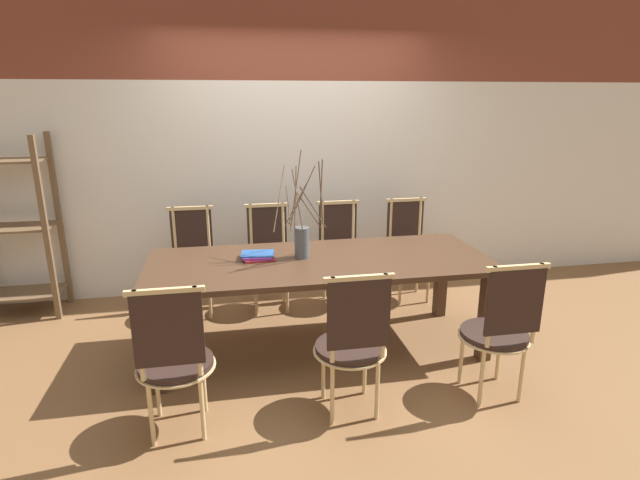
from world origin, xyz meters
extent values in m
plane|color=brown|center=(0.00, 0.00, 0.00)|extent=(16.00, 16.00, 0.00)
cube|color=silver|center=(0.00, 1.41, 1.02)|extent=(12.00, 0.06, 2.03)
cube|color=brown|center=(0.00, 1.41, 2.62)|extent=(12.00, 0.06, 1.17)
cube|color=#422B1C|center=(0.00, 0.00, 0.70)|extent=(2.54, 1.01, 0.04)
cube|color=#422B1C|center=(-1.16, -0.40, 0.34)|extent=(0.09, 0.09, 0.68)
cube|color=#422B1C|center=(1.16, -0.40, 0.34)|extent=(0.09, 0.09, 0.68)
cube|color=#422B1C|center=(-1.16, 0.40, 0.34)|extent=(0.09, 0.09, 0.68)
cube|color=#422B1C|center=(1.16, 0.40, 0.34)|extent=(0.09, 0.09, 0.68)
cylinder|color=black|center=(-0.99, -0.82, 0.43)|extent=(0.43, 0.43, 0.04)
cylinder|color=tan|center=(-0.99, -0.82, 0.40)|extent=(0.45, 0.45, 0.01)
cylinder|color=tan|center=(-1.13, -0.68, 0.20)|extent=(0.03, 0.03, 0.41)
cylinder|color=tan|center=(-0.86, -0.68, 0.20)|extent=(0.03, 0.03, 0.41)
cylinder|color=tan|center=(-1.13, -0.95, 0.20)|extent=(0.03, 0.03, 0.41)
cylinder|color=tan|center=(-0.86, -0.95, 0.20)|extent=(0.03, 0.03, 0.41)
cylinder|color=tan|center=(-1.14, -1.00, 0.70)|extent=(0.03, 0.03, 0.51)
cylinder|color=tan|center=(-0.84, -1.00, 0.70)|extent=(0.03, 0.03, 0.51)
cube|color=black|center=(-0.99, -1.00, 0.72)|extent=(0.36, 0.02, 0.41)
cube|color=tan|center=(-0.99, -1.00, 0.94)|extent=(0.40, 0.03, 0.03)
cylinder|color=black|center=(0.03, -0.82, 0.43)|extent=(0.43, 0.43, 0.04)
cylinder|color=tan|center=(0.03, -0.82, 0.40)|extent=(0.45, 0.45, 0.01)
cylinder|color=tan|center=(-0.11, -0.68, 0.20)|extent=(0.03, 0.03, 0.41)
cylinder|color=tan|center=(0.17, -0.68, 0.20)|extent=(0.03, 0.03, 0.41)
cylinder|color=tan|center=(-0.11, -0.95, 0.20)|extent=(0.03, 0.03, 0.41)
cylinder|color=tan|center=(0.17, -0.95, 0.20)|extent=(0.03, 0.03, 0.41)
cylinder|color=tan|center=(-0.12, -1.00, 0.70)|extent=(0.03, 0.03, 0.51)
cylinder|color=tan|center=(0.18, -1.00, 0.70)|extent=(0.03, 0.03, 0.51)
cube|color=black|center=(0.03, -1.00, 0.72)|extent=(0.36, 0.02, 0.41)
cube|color=tan|center=(0.03, -1.00, 0.94)|extent=(0.40, 0.03, 0.03)
cylinder|color=black|center=(0.98, -0.82, 0.43)|extent=(0.43, 0.43, 0.04)
cylinder|color=tan|center=(0.98, -0.82, 0.40)|extent=(0.45, 0.45, 0.01)
cylinder|color=tan|center=(0.85, -0.68, 0.20)|extent=(0.03, 0.03, 0.41)
cylinder|color=tan|center=(1.12, -0.68, 0.20)|extent=(0.03, 0.03, 0.41)
cylinder|color=tan|center=(0.85, -0.95, 0.20)|extent=(0.03, 0.03, 0.41)
cylinder|color=tan|center=(1.12, -0.95, 0.20)|extent=(0.03, 0.03, 0.41)
cylinder|color=tan|center=(0.84, -1.00, 0.70)|extent=(0.03, 0.03, 0.51)
cylinder|color=tan|center=(1.13, -1.00, 0.70)|extent=(0.03, 0.03, 0.51)
cube|color=black|center=(0.98, -1.00, 0.72)|extent=(0.36, 0.02, 0.41)
cube|color=tan|center=(0.98, -1.00, 0.94)|extent=(0.40, 0.03, 0.03)
cylinder|color=black|center=(-0.99, 0.82, 0.43)|extent=(0.43, 0.43, 0.04)
cylinder|color=tan|center=(-0.99, 0.82, 0.40)|extent=(0.45, 0.45, 0.01)
cylinder|color=tan|center=(-0.85, 0.68, 0.20)|extent=(0.03, 0.03, 0.41)
cylinder|color=tan|center=(-1.13, 0.68, 0.20)|extent=(0.03, 0.03, 0.41)
cylinder|color=tan|center=(-0.85, 0.95, 0.20)|extent=(0.03, 0.03, 0.41)
cylinder|color=tan|center=(-1.13, 0.95, 0.20)|extent=(0.03, 0.03, 0.41)
cylinder|color=tan|center=(-0.84, 1.00, 0.70)|extent=(0.03, 0.03, 0.51)
cylinder|color=tan|center=(-1.14, 1.00, 0.70)|extent=(0.03, 0.03, 0.51)
cube|color=black|center=(-0.99, 1.00, 0.72)|extent=(0.36, 0.02, 0.41)
cube|color=tan|center=(-0.99, 1.00, 0.94)|extent=(0.40, 0.03, 0.03)
cylinder|color=black|center=(-0.31, 0.82, 0.43)|extent=(0.43, 0.43, 0.04)
cylinder|color=tan|center=(-0.31, 0.82, 0.40)|extent=(0.45, 0.45, 0.01)
cylinder|color=tan|center=(-0.17, 0.68, 0.20)|extent=(0.03, 0.03, 0.41)
cylinder|color=tan|center=(-0.45, 0.68, 0.20)|extent=(0.03, 0.03, 0.41)
cylinder|color=tan|center=(-0.17, 0.95, 0.20)|extent=(0.03, 0.03, 0.41)
cylinder|color=tan|center=(-0.45, 0.95, 0.20)|extent=(0.03, 0.03, 0.41)
cylinder|color=tan|center=(-0.16, 1.00, 0.70)|extent=(0.03, 0.03, 0.51)
cylinder|color=tan|center=(-0.46, 1.00, 0.70)|extent=(0.03, 0.03, 0.51)
cube|color=black|center=(-0.31, 1.00, 0.72)|extent=(0.36, 0.02, 0.41)
cube|color=tan|center=(-0.31, 1.00, 0.94)|extent=(0.40, 0.03, 0.03)
cylinder|color=black|center=(0.36, 0.82, 0.43)|extent=(0.43, 0.43, 0.04)
cylinder|color=tan|center=(0.36, 0.82, 0.40)|extent=(0.45, 0.45, 0.01)
cylinder|color=tan|center=(0.50, 0.68, 0.20)|extent=(0.03, 0.03, 0.41)
cylinder|color=tan|center=(0.22, 0.68, 0.20)|extent=(0.03, 0.03, 0.41)
cylinder|color=tan|center=(0.50, 0.95, 0.20)|extent=(0.03, 0.03, 0.41)
cylinder|color=tan|center=(0.22, 0.95, 0.20)|extent=(0.03, 0.03, 0.41)
cylinder|color=tan|center=(0.51, 1.00, 0.70)|extent=(0.03, 0.03, 0.51)
cylinder|color=tan|center=(0.21, 1.00, 0.70)|extent=(0.03, 0.03, 0.51)
cube|color=black|center=(0.36, 1.00, 0.72)|extent=(0.36, 0.02, 0.41)
cube|color=tan|center=(0.36, 1.00, 0.94)|extent=(0.40, 0.03, 0.03)
cylinder|color=black|center=(1.03, 0.82, 0.43)|extent=(0.43, 0.43, 0.04)
cylinder|color=tan|center=(1.03, 0.82, 0.40)|extent=(0.45, 0.45, 0.01)
cylinder|color=tan|center=(1.17, 0.68, 0.20)|extent=(0.03, 0.03, 0.41)
cylinder|color=tan|center=(0.89, 0.68, 0.20)|extent=(0.03, 0.03, 0.41)
cylinder|color=tan|center=(1.17, 0.95, 0.20)|extent=(0.03, 0.03, 0.41)
cylinder|color=tan|center=(0.89, 0.95, 0.20)|extent=(0.03, 0.03, 0.41)
cylinder|color=tan|center=(1.18, 1.00, 0.70)|extent=(0.03, 0.03, 0.51)
cylinder|color=tan|center=(0.88, 1.00, 0.70)|extent=(0.03, 0.03, 0.51)
cube|color=black|center=(1.03, 1.00, 0.72)|extent=(0.36, 0.02, 0.41)
cube|color=tan|center=(1.03, 1.00, 0.94)|extent=(0.40, 0.03, 0.03)
cylinder|color=#4C5156|center=(-0.12, 0.07, 0.84)|extent=(0.11, 0.11, 0.23)
cylinder|color=brown|center=(-0.05, -0.03, 1.13)|extent=(0.22, 0.15, 0.34)
cylinder|color=brown|center=(-0.17, 0.09, 1.18)|extent=(0.04, 0.09, 0.45)
cylinder|color=brown|center=(-0.28, 0.13, 1.18)|extent=(0.13, 0.32, 0.44)
cylinder|color=brown|center=(-0.11, 0.17, 1.18)|extent=(0.21, 0.04, 0.45)
cylinder|color=brown|center=(-0.16, 0.04, 1.17)|extent=(0.07, 0.08, 0.43)
cylinder|color=brown|center=(-0.16, 0.12, 1.24)|extent=(0.10, 0.08, 0.56)
cylinder|color=brown|center=(0.01, 0.03, 1.21)|extent=(0.09, 0.28, 0.51)
cylinder|color=brown|center=(-0.22, 0.07, 1.11)|extent=(0.01, 0.20, 0.30)
cylinder|color=brown|center=(-0.16, 0.16, 1.11)|extent=(0.18, 0.07, 0.31)
cylinder|color=brown|center=(-0.08, -0.02, 1.10)|extent=(0.20, 0.10, 0.29)
cylinder|color=brown|center=(0.02, 0.06, 1.22)|extent=(0.04, 0.29, 0.52)
cube|color=maroon|center=(-0.44, 0.09, 0.73)|extent=(0.23, 0.19, 0.01)
cube|color=#842D8C|center=(-0.46, 0.09, 0.75)|extent=(0.23, 0.19, 0.02)
cube|color=#234C8C|center=(-0.46, 0.10, 0.76)|extent=(0.26, 0.20, 0.01)
cube|color=brown|center=(-2.17, 0.94, 0.80)|extent=(0.04, 0.04, 1.60)
cube|color=brown|center=(-2.17, 1.32, 0.80)|extent=(0.04, 0.04, 1.60)
cube|color=brown|center=(-2.50, 1.13, 0.19)|extent=(0.66, 0.37, 0.02)
cube|color=brown|center=(-2.50, 1.13, 0.80)|extent=(0.66, 0.37, 0.02)
cube|color=brown|center=(-2.50, 1.13, 1.38)|extent=(0.66, 0.37, 0.02)
camera|label=1|loc=(-0.65, -3.47, 1.89)|focal=28.00mm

